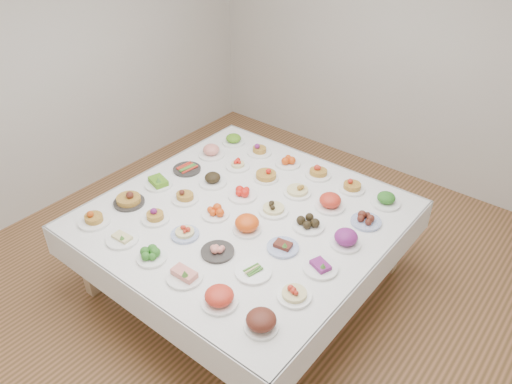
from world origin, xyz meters
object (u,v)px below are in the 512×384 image
Objects in this scene: dish_18 at (187,168)px; dish_35 at (386,199)px; dish_0 at (93,216)px; display_table at (245,220)px.

dish_18 is 1.80m from dish_35.
dish_0 is 1.01m from dish_18.
display_table is at bearing 44.70° from dish_0.
dish_0 reaches higher than dish_35.
dish_35 is (1.67, 0.66, 0.03)m from dish_18.
display_table is 9.00× the size of dish_0.
dish_18 is (-0.84, 0.17, 0.09)m from display_table.
dish_0 is 1.03× the size of dish_35.
dish_18 is 1.03× the size of dish_35.
display_table is at bearing -11.72° from dish_18.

